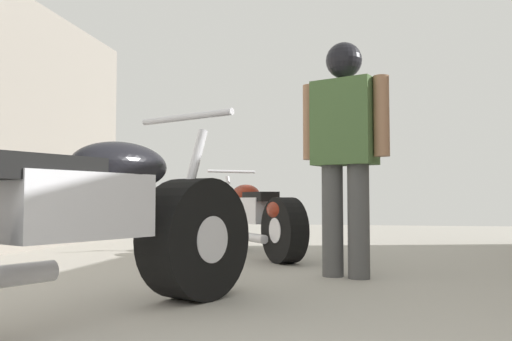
# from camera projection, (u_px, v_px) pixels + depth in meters

# --- Properties ---
(ground_plane) EXTENTS (17.07, 17.07, 0.00)m
(ground_plane) POSITION_uv_depth(u_px,v_px,m) (287.00, 285.00, 3.52)
(ground_plane) COLOR #A8A399
(motorcycle_maroon_cruiser) EXTENTS (1.21, 2.19, 1.07)m
(motorcycle_maroon_cruiser) POSITION_uv_depth(u_px,v_px,m) (70.00, 230.00, 2.36)
(motorcycle_maroon_cruiser) COLOR black
(motorcycle_maroon_cruiser) RESTS_ON ground_plane
(motorcycle_black_naked) EXTENTS (1.27, 1.70, 0.91)m
(motorcycle_black_naked) POSITION_uv_depth(u_px,v_px,m) (255.00, 218.00, 5.32)
(motorcycle_black_naked) COLOR black
(motorcycle_black_naked) RESTS_ON ground_plane
(mechanic_in_blue) EXTENTS (0.68, 0.41, 1.76)m
(mechanic_in_blue) POSITION_uv_depth(u_px,v_px,m) (345.00, 136.00, 3.92)
(mechanic_in_blue) COLOR #4C4C4C
(mechanic_in_blue) RESTS_ON ground_plane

